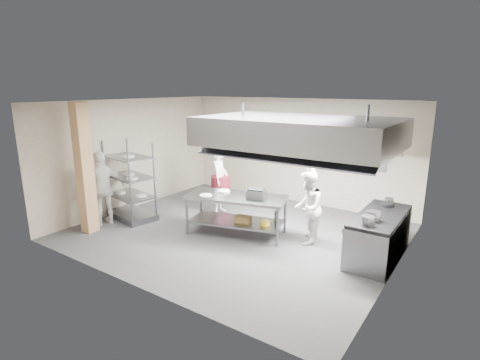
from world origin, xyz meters
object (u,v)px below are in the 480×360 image
Objects in this scene: island at (236,215)px; chef_line at (308,207)px; griddle at (256,194)px; stockpot at (374,216)px; pass_rack at (130,181)px; cooking_range at (379,237)px; chef_head at (220,180)px; chef_plating at (103,188)px.

chef_line is (1.56, 0.45, 0.35)m from island.
island is 0.74m from griddle.
stockpot is (1.45, -0.28, 0.19)m from chef_line.
pass_rack is (-2.84, -0.66, 0.54)m from island.
chef_line is (-1.48, -0.13, 0.38)m from cooking_range.
cooking_range is 4.28m from chef_head.
chef_line is (2.75, -0.49, -0.11)m from chef_head.
chef_head is at bearing 175.16° from cooking_range.
pass_rack reaches higher than island.
pass_rack is at bearing 179.40° from chef_plating.
island is 2.97m from pass_rack.
stockpot reaches higher than island.
island is 1.24× the size of chef_plating.
cooking_range is 1.53m from chef_line.
chef_head is 1.13× the size of chef_line.
pass_rack reaches higher than griddle.
pass_rack is at bearing 178.68° from griddle.
stockpot is at bearing -12.51° from island.
stockpot is (3.01, 0.17, 0.53)m from island.
pass_rack is at bearing -171.88° from stockpot.
cooking_range is 5.03× the size of griddle.
chef_head is at bearing 125.83° from island.
chef_line is at bearing 0.42° from island.
griddle is 1.55× the size of stockpot.
chef_plating is 6.23m from stockpot.
chef_head is at bearing 157.14° from chef_plating.
chef_plating reaches higher than chef_head.
island is 1.14× the size of cooking_range.
chef_head is 7.08× the size of stockpot.
griddle is at bearing 22.85° from pass_rack.
chef_plating reaches higher than island.
cooking_range is 2.67m from griddle.
pass_rack reaches higher than chef_plating.
chef_head is 4.57× the size of griddle.
stockpot is (5.85, 0.83, -0.01)m from pass_rack.
stockpot is (6.05, 1.49, 0.07)m from chef_plating.
island is 3.35m from chef_plating.
pass_rack is 2.30m from chef_head.
stockpot is (2.53, 0.07, -0.02)m from griddle.
chef_line is 4.93m from chef_plating.
chef_line reaches higher than griddle.
chef_plating is (-0.20, -0.65, -0.08)m from pass_rack.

